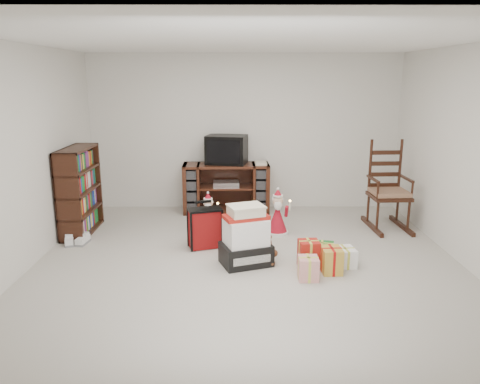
# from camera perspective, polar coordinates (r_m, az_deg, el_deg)

# --- Properties ---
(room) EXTENTS (5.01, 5.01, 2.51)m
(room) POSITION_cam_1_polar(r_m,az_deg,el_deg) (5.18, 0.98, 4.04)
(room) COLOR beige
(room) RESTS_ON ground
(tv_stand) EXTENTS (1.38, 0.53, 0.78)m
(tv_stand) POSITION_cam_1_polar(r_m,az_deg,el_deg) (7.53, -1.69, 0.52)
(tv_stand) COLOR #431B13
(tv_stand) RESTS_ON floor
(bookshelf) EXTENTS (0.33, 0.98, 1.20)m
(bookshelf) POSITION_cam_1_polar(r_m,az_deg,el_deg) (6.84, -18.96, -0.02)
(bookshelf) COLOR #32150D
(bookshelf) RESTS_ON floor
(rocking_chair) EXTENTS (0.57, 0.89, 1.31)m
(rocking_chair) POSITION_cam_1_polar(r_m,az_deg,el_deg) (7.06, 17.53, -0.58)
(rocking_chair) COLOR #32150D
(rocking_chair) RESTS_ON floor
(gift_pile) EXTENTS (0.66, 0.56, 0.70)m
(gift_pile) POSITION_cam_1_polar(r_m,az_deg,el_deg) (5.43, 0.73, -5.79)
(gift_pile) COLOR black
(gift_pile) RESTS_ON floor
(red_suitcase) EXTENTS (0.44, 0.32, 0.61)m
(red_suitcase) POSITION_cam_1_polar(r_m,az_deg,el_deg) (5.97, -4.28, -4.41)
(red_suitcase) COLOR maroon
(red_suitcase) RESTS_ON floor
(stocking) EXTENTS (0.26, 0.13, 0.54)m
(stocking) POSITION_cam_1_polar(r_m,az_deg,el_deg) (5.70, 1.95, -5.20)
(stocking) COLOR #0D7914
(stocking) RESTS_ON floor
(teddy_bear) EXTENTS (0.23, 0.21, 0.35)m
(teddy_bear) POSITION_cam_1_polar(r_m,az_deg,el_deg) (5.52, 3.04, -7.17)
(teddy_bear) COLOR brown
(teddy_bear) RESTS_ON floor
(santa_figurine) EXTENTS (0.32, 0.30, 0.65)m
(santa_figurine) POSITION_cam_1_polar(r_m,az_deg,el_deg) (6.49, 4.58, -3.03)
(santa_figurine) COLOR #A31121
(santa_figurine) RESTS_ON floor
(mrs_claus_figurine) EXTENTS (0.28, 0.27, 0.58)m
(mrs_claus_figurine) POSITION_cam_1_polar(r_m,az_deg,el_deg) (6.56, -3.88, -3.09)
(mrs_claus_figurine) COLOR #A31121
(mrs_claus_figurine) RESTS_ON floor
(sneaker_pair) EXTENTS (0.33, 0.28, 0.09)m
(sneaker_pair) POSITION_cam_1_polar(r_m,az_deg,el_deg) (6.51, -19.36, -5.62)
(sneaker_pair) COLOR white
(sneaker_pair) RESTS_ON floor
(gift_cluster) EXTENTS (0.72, 0.81, 0.24)m
(gift_cluster) POSITION_cam_1_polar(r_m,az_deg,el_deg) (5.46, 10.10, -7.96)
(gift_cluster) COLOR #A91C13
(gift_cluster) RESTS_ON floor
(crt_television) EXTENTS (0.69, 0.56, 0.45)m
(crt_television) POSITION_cam_1_polar(r_m,az_deg,el_deg) (7.44, -1.64, 5.19)
(crt_television) COLOR black
(crt_television) RESTS_ON tv_stand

